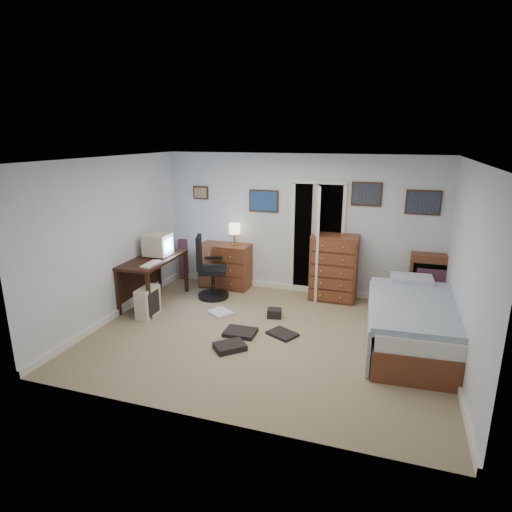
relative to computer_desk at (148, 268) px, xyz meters
The scene contains 15 objects.
floor 2.46m from the computer_desk, 15.62° to the right, with size 5.00×4.00×0.02m, color gray.
computer_desk is the anchor object (origin of this frame).
crt_monitor 0.43m from the computer_desk, 52.05° to the left, with size 0.42×0.39×0.38m.
keyboard 0.49m from the computer_desk, 51.69° to the right, with size 0.16×0.43×0.03m, color beige.
pc_tower 0.73m from the computer_desk, 61.55° to the right, with size 0.23×0.45×0.48m.
office_chair 1.05m from the computer_desk, 29.65° to the left, with size 0.70×0.70×1.13m.
media_stack 1.35m from the computer_desk, 91.06° to the left, with size 0.16×0.16×0.81m, color maroon.
low_dresser 1.49m from the computer_desk, 50.04° to the left, with size 0.94×0.47×0.83m, color brown.
table_lamp 1.69m from the computer_desk, 44.59° to the left, with size 0.22×0.22×0.41m.
doorway 3.13m from the computer_desk, 31.66° to the left, with size 0.96×1.12×2.05m.
tall_dresser 3.19m from the computer_desk, 20.30° to the left, with size 0.79×0.46×1.16m, color brown.
headboard_bookcase 4.91m from the computer_desk, 14.38° to the left, with size 1.04×0.29×0.93m.
bed 4.30m from the computer_desk, ahead, with size 1.30×2.28×0.73m.
wall_posters 3.36m from the computer_desk, 25.00° to the left, with size 4.38×0.04×0.60m.
floor_clutter 2.15m from the computer_desk, 17.21° to the right, with size 1.63×1.56×0.14m.
Camera 1 is at (1.60, -5.41, 2.80)m, focal length 30.00 mm.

